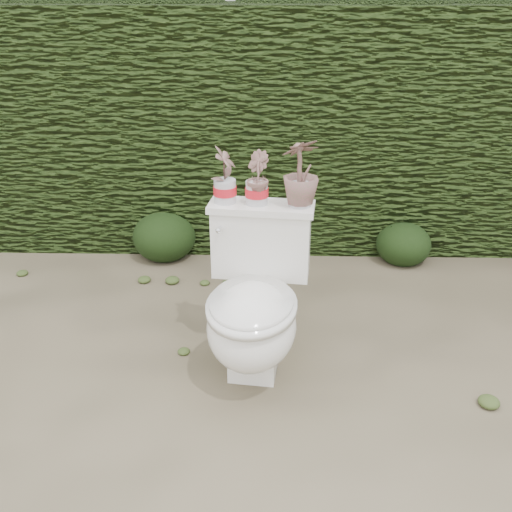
{
  "coord_description": "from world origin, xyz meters",
  "views": [
    {
      "loc": [
        -0.04,
        -2.49,
        1.72
      ],
      "look_at": [
        -0.1,
        -0.06,
        0.55
      ],
      "focal_mm": 40.0,
      "sensor_mm": 36.0,
      "label": 1
    }
  ],
  "objects_px": {
    "toilet": "(254,307)",
    "potted_plant_left": "(225,176)",
    "potted_plant_right": "(301,175)",
    "potted_plant_center": "(257,180)"
  },
  "relations": [
    {
      "from": "potted_plant_left",
      "to": "potted_plant_right",
      "type": "height_order",
      "value": "potted_plant_right"
    },
    {
      "from": "toilet",
      "to": "potted_plant_right",
      "type": "relative_size",
      "value": 2.56
    },
    {
      "from": "toilet",
      "to": "potted_plant_right",
      "type": "xyz_separation_m",
      "value": [
        0.21,
        0.22,
        0.57
      ]
    },
    {
      "from": "toilet",
      "to": "potted_plant_left",
      "type": "height_order",
      "value": "potted_plant_left"
    },
    {
      "from": "toilet",
      "to": "potted_plant_left",
      "type": "distance_m",
      "value": 0.62
    },
    {
      "from": "potted_plant_center",
      "to": "potted_plant_right",
      "type": "bearing_deg",
      "value": -116.46
    },
    {
      "from": "potted_plant_left",
      "to": "potted_plant_right",
      "type": "bearing_deg",
      "value": -79.96
    },
    {
      "from": "potted_plant_left",
      "to": "potted_plant_center",
      "type": "xyz_separation_m",
      "value": [
        0.15,
        -0.02,
        -0.01
      ]
    },
    {
      "from": "potted_plant_left",
      "to": "potted_plant_right",
      "type": "distance_m",
      "value": 0.36
    },
    {
      "from": "toilet",
      "to": "potted_plant_left",
      "type": "xyz_separation_m",
      "value": [
        -0.14,
        0.26,
        0.55
      ]
    }
  ]
}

